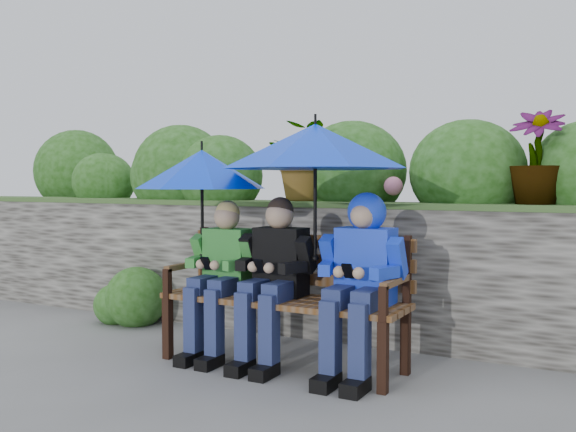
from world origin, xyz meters
The scene contains 8 objects.
ground centered at (0.00, 0.00, 0.00)m, with size 60.00×60.00×0.00m, color #5A5A59.
garden_backdrop centered at (-0.04, 1.59, 0.65)m, with size 8.00×2.86×1.79m.
park_bench centered at (0.09, -0.08, 0.49)m, with size 1.62×0.47×0.85m.
boy_left centered at (-0.38, -0.15, 0.59)m, with size 0.47×0.54×1.05m.
boy_middle centered at (0.03, -0.16, 0.60)m, with size 0.49×0.57×1.08m.
boy_right centered at (0.62, -0.15, 0.66)m, with size 0.51×0.62×1.12m.
umbrella_left centered at (-0.55, -0.12, 1.27)m, with size 0.90×0.90×0.80m.
umbrella_right centered at (0.30, -0.11, 1.40)m, with size 1.17×1.17×0.92m.
Camera 1 is at (2.04, -3.71, 1.18)m, focal length 40.00 mm.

